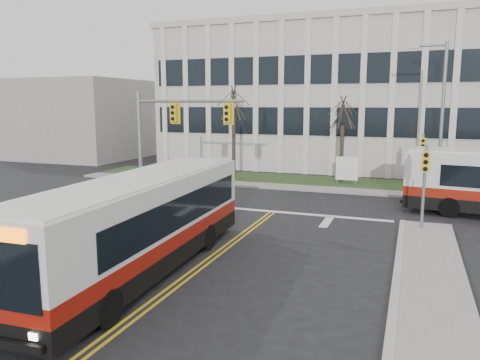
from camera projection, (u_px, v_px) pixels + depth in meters
name	position (u px, v px, depth m)	size (l,w,h in m)	color
ground	(209.00, 260.00, 16.80)	(120.00, 120.00, 0.00)	black
sidewalk_cross	(382.00, 193.00, 29.14)	(44.00, 1.60, 0.14)	#9E9B93
building_lawn	(385.00, 186.00, 31.73)	(44.00, 5.00, 0.12)	#29421C
office_building	(396.00, 99.00, 41.88)	(40.00, 16.00, 12.00)	silver
building_annex	(84.00, 119.00, 49.14)	(12.00, 12.00, 8.00)	#9E9B93
mast_arm_signal	(167.00, 129.00, 24.67)	(6.11, 0.38, 6.20)	slate
signal_pole_near	(425.00, 175.00, 20.31)	(0.34, 0.39, 3.80)	slate
signal_pole_far	(422.00, 155.00, 28.18)	(0.34, 0.39, 3.80)	slate
streetlight	(439.00, 110.00, 28.20)	(2.15, 0.25, 9.20)	slate
directory_sign	(347.00, 169.00, 31.95)	(1.50, 0.12, 2.00)	slate
tree_left	(234.00, 105.00, 34.63)	(1.80, 1.80, 7.70)	#42352B
tree_mid	(343.00, 114.00, 32.17)	(1.80, 1.80, 6.82)	#42352B
bus_main	(141.00, 226.00, 15.41)	(2.56, 11.80, 3.15)	silver
newspaper_box_blue	(70.00, 218.00, 20.99)	(0.50, 0.45, 0.95)	navy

